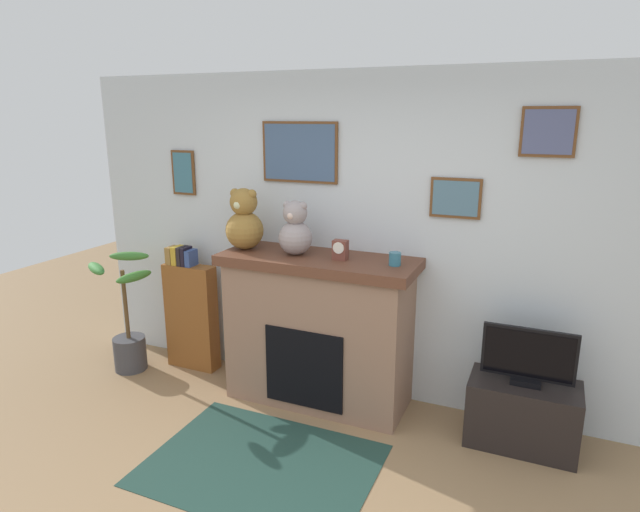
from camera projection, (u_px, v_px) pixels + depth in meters
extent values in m
cube|color=silver|center=(369.00, 239.00, 4.30)|extent=(5.20, 0.12, 2.60)
cube|color=brown|center=(300.00, 152.00, 4.28)|extent=(0.65, 0.02, 0.48)
cube|color=#435D81|center=(299.00, 152.00, 4.27)|extent=(0.61, 0.00, 0.44)
cube|color=brown|center=(183.00, 173.00, 4.78)|extent=(0.23, 0.02, 0.39)
cube|color=teal|center=(183.00, 173.00, 4.77)|extent=(0.19, 0.00, 0.35)
cube|color=brown|center=(456.00, 198.00, 3.88)|extent=(0.36, 0.02, 0.29)
cube|color=slate|center=(455.00, 198.00, 3.87)|extent=(0.32, 0.00, 0.25)
cube|color=brown|center=(548.00, 132.00, 3.54)|extent=(0.35, 0.02, 0.33)
cube|color=slate|center=(548.00, 132.00, 3.53)|extent=(0.31, 0.00, 0.29)
cube|color=#926D57|center=(319.00, 334.00, 4.30)|extent=(1.42, 0.56, 1.13)
cube|color=brown|center=(319.00, 261.00, 4.14)|extent=(1.54, 0.62, 0.08)
cube|color=black|center=(304.00, 369.00, 4.09)|extent=(0.64, 0.02, 0.62)
cube|color=brown|center=(192.00, 317.00, 4.89)|extent=(0.48, 0.16, 0.97)
cube|color=olive|center=(172.00, 255.00, 4.81)|extent=(0.06, 0.13, 0.16)
cube|color=gold|center=(178.00, 255.00, 4.79)|extent=(0.05, 0.13, 0.17)
cube|color=black|center=(182.00, 256.00, 4.77)|extent=(0.04, 0.13, 0.17)
cube|color=black|center=(186.00, 256.00, 4.75)|extent=(0.04, 0.13, 0.17)
cube|color=#344C8B|center=(191.00, 258.00, 4.73)|extent=(0.05, 0.13, 0.14)
cylinder|color=#3F3F44|center=(130.00, 353.00, 4.91)|extent=(0.29, 0.29, 0.31)
cylinder|color=brown|center=(125.00, 304.00, 4.79)|extent=(0.04, 0.04, 0.64)
ellipsoid|color=#3D7B2E|center=(134.00, 277.00, 4.63)|extent=(0.16, 0.37, 0.08)
ellipsoid|color=#3D7B31|center=(129.00, 256.00, 4.90)|extent=(0.37, 0.24, 0.08)
ellipsoid|color=#3A7E36|center=(96.00, 268.00, 4.58)|extent=(0.36, 0.27, 0.08)
cube|color=black|center=(522.00, 414.00, 3.76)|extent=(0.74, 0.40, 0.47)
cube|color=black|center=(526.00, 381.00, 3.70)|extent=(0.20, 0.14, 0.04)
cube|color=black|center=(529.00, 354.00, 3.65)|extent=(0.61, 0.03, 0.36)
cube|color=black|center=(529.00, 355.00, 3.63)|extent=(0.57, 0.00, 0.32)
cube|color=#224038|center=(261.00, 464.00, 3.59)|extent=(1.50, 1.11, 0.01)
cylinder|color=teal|center=(395.00, 259.00, 3.87)|extent=(0.09, 0.09, 0.10)
cube|color=brown|center=(340.00, 250.00, 4.03)|extent=(0.11, 0.08, 0.15)
cylinder|color=white|center=(338.00, 248.00, 3.98)|extent=(0.09, 0.01, 0.09)
sphere|color=olive|center=(245.00, 230.00, 4.32)|extent=(0.31, 0.31, 0.31)
sphere|color=olive|center=(244.00, 202.00, 4.27)|extent=(0.22, 0.22, 0.22)
sphere|color=olive|center=(235.00, 193.00, 4.28)|extent=(0.08, 0.08, 0.08)
sphere|color=olive|center=(252.00, 194.00, 4.22)|extent=(0.08, 0.08, 0.08)
sphere|color=beige|center=(238.00, 205.00, 4.19)|extent=(0.07, 0.07, 0.07)
sphere|color=gray|center=(295.00, 238.00, 4.15)|extent=(0.26, 0.26, 0.26)
sphere|color=gray|center=(295.00, 213.00, 4.10)|extent=(0.19, 0.19, 0.19)
sphere|color=gray|center=(287.00, 205.00, 4.12)|extent=(0.07, 0.07, 0.07)
sphere|color=gray|center=(303.00, 206.00, 4.06)|extent=(0.07, 0.07, 0.07)
sphere|color=beige|center=(291.00, 216.00, 4.04)|extent=(0.06, 0.06, 0.06)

